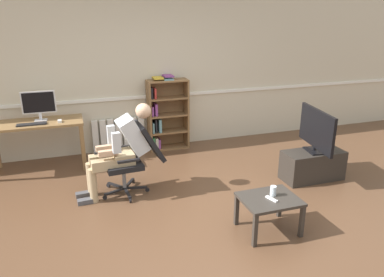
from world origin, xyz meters
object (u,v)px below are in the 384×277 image
(computer_desk, at_px, (37,129))
(office_chair, at_px, (135,155))
(computer_mouse, at_px, (60,121))
(tv_stand, at_px, (312,165))
(coffee_table, at_px, (269,203))
(radiator, at_px, (119,135))
(person_seated, at_px, (121,148))
(drinking_glass, at_px, (273,191))
(tv_screen, at_px, (317,130))
(keyboard, at_px, (32,124))
(imac_monitor, at_px, (39,104))
(bookshelf, at_px, (165,115))
(spare_remote, at_px, (272,199))

(computer_desk, xyz_separation_m, office_chair, (1.26, -1.19, -0.13))
(computer_mouse, bearing_deg, tv_stand, -24.02)
(computer_mouse, bearing_deg, coffee_table, -49.65)
(computer_desk, bearing_deg, radiator, 17.33)
(computer_mouse, relative_size, person_seated, 0.08)
(drinking_glass, bearing_deg, computer_mouse, 131.63)
(drinking_glass, bearing_deg, tv_stand, 37.84)
(office_chair, distance_m, tv_stand, 2.53)
(radiator, relative_size, tv_screen, 0.96)
(keyboard, xyz_separation_m, drinking_glass, (2.57, -2.44, -0.31))
(imac_monitor, distance_m, coffee_table, 3.66)
(drinking_glass, bearing_deg, bookshelf, 99.14)
(office_chair, xyz_separation_m, drinking_glass, (1.26, -1.38, -0.06))
(imac_monitor, bearing_deg, drinking_glass, -47.27)
(computer_desk, bearing_deg, imac_monitor, 48.13)
(radiator, xyz_separation_m, office_chair, (0.01, -1.58, 0.23))
(drinking_glass, bearing_deg, person_seated, 136.59)
(radiator, xyz_separation_m, drinking_glass, (1.27, -2.97, 0.17))
(bookshelf, xyz_separation_m, radiator, (-0.81, 0.10, -0.32))
(bookshelf, distance_m, person_seated, 1.80)
(person_seated, height_order, tv_stand, person_seated)
(computer_desk, xyz_separation_m, keyboard, (-0.05, -0.14, 0.12))
(bookshelf, bearing_deg, radiator, 173.31)
(office_chair, height_order, drinking_glass, office_chair)
(imac_monitor, xyz_separation_m, spare_remote, (2.39, -2.74, -0.60))
(radiator, relative_size, office_chair, 0.93)
(office_chair, height_order, coffee_table, office_chair)
(radiator, distance_m, coffee_table, 3.24)
(keyboard, xyz_separation_m, tv_screen, (3.79, -1.49, -0.02))
(bookshelf, xyz_separation_m, drinking_glass, (0.46, -2.87, -0.15))
(coffee_table, bearing_deg, bookshelf, 97.81)
(drinking_glass, bearing_deg, coffee_table, -147.45)
(bookshelf, height_order, office_chair, bookshelf)
(bookshelf, relative_size, drinking_glass, 11.65)
(computer_mouse, bearing_deg, person_seated, -55.92)
(bookshelf, bearing_deg, office_chair, -118.28)
(coffee_table, bearing_deg, radiator, 111.91)
(keyboard, bearing_deg, bookshelf, 11.66)
(imac_monitor, distance_m, bookshelf, 2.04)
(bookshelf, distance_m, spare_remote, 2.99)
(tv_screen, height_order, spare_remote, tv_screen)
(tv_screen, bearing_deg, person_seated, 89.85)
(imac_monitor, bearing_deg, radiator, 14.84)
(bookshelf, bearing_deg, spare_remote, -82.31)
(keyboard, xyz_separation_m, tv_stand, (3.78, -1.49, -0.55))
(computer_desk, bearing_deg, computer_mouse, -19.57)
(tv_stand, relative_size, coffee_table, 1.41)
(radiator, height_order, tv_stand, radiator)
(imac_monitor, relative_size, person_seated, 0.40)
(coffee_table, relative_size, spare_remote, 4.12)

